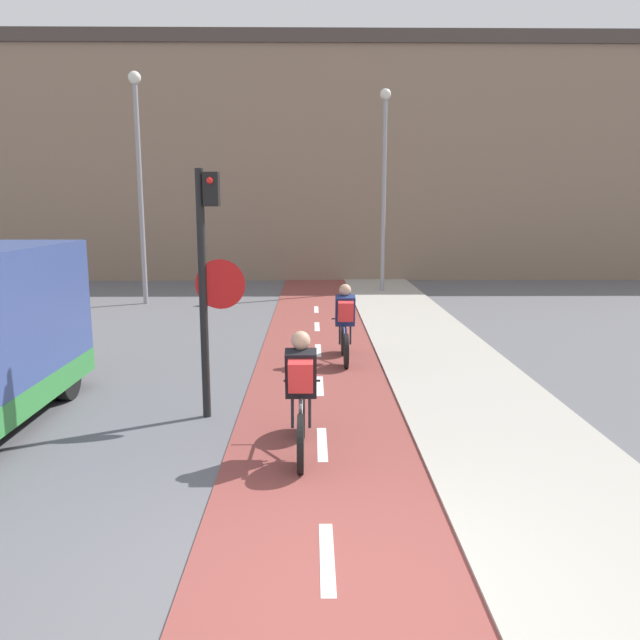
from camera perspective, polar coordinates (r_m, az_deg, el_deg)
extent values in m
plane|color=#5B5B60|center=(5.12, 0.79, -24.01)|extent=(120.00, 120.00, 0.00)
cube|color=brown|center=(5.12, 0.79, -23.91)|extent=(2.30, 60.00, 0.02)
cube|color=white|center=(5.53, 0.65, -20.89)|extent=(0.12, 1.10, 0.00)
cube|color=white|center=(7.77, 0.19, -11.26)|extent=(0.12, 1.10, 0.00)
cube|color=white|center=(10.14, -0.04, -6.03)|extent=(0.12, 1.10, 0.00)
cube|color=white|center=(12.56, -0.18, -2.79)|extent=(0.12, 1.10, 0.00)
cube|color=white|center=(15.00, -0.27, -0.61)|extent=(0.12, 1.10, 0.00)
cube|color=white|center=(17.46, -0.34, 0.97)|extent=(0.12, 1.10, 0.00)
cube|color=#A8A399|center=(5.67, 27.16, -21.23)|extent=(2.40, 60.00, 0.05)
cube|color=#89705B|center=(26.79, -0.50, 13.61)|extent=(60.00, 5.00, 8.76)
cube|color=#473D38|center=(27.44, -0.52, 23.31)|extent=(60.00, 5.20, 0.50)
cylinder|color=black|center=(8.53, -10.63, 2.11)|extent=(0.11, 0.11, 3.37)
cube|color=black|center=(8.43, -9.90, 11.69)|extent=(0.20, 0.20, 0.44)
sphere|color=red|center=(8.32, -10.05, 12.46)|extent=(0.09, 0.09, 0.09)
cone|color=red|center=(8.47, -9.11, 3.24)|extent=(0.67, 0.01, 0.67)
cone|color=silver|center=(8.48, -9.10, 3.25)|extent=(0.60, 0.02, 0.60)
cylinder|color=gray|center=(19.18, -16.09, 10.83)|extent=(0.14, 0.14, 6.32)
sphere|color=silver|center=(19.50, -16.60, 20.47)|extent=(0.36, 0.36, 0.36)
cylinder|color=gray|center=(21.09, 5.84, 11.08)|extent=(0.14, 0.14, 6.30)
sphere|color=silver|center=(21.38, 6.01, 19.84)|extent=(0.36, 0.36, 0.36)
cylinder|color=black|center=(6.96, -1.79, -11.24)|extent=(0.07, 0.65, 0.65)
cylinder|color=black|center=(7.97, -1.65, -8.40)|extent=(0.07, 0.65, 0.65)
cylinder|color=slate|center=(7.60, -1.70, -7.98)|extent=(0.04, 0.68, 0.41)
cylinder|color=slate|center=(7.12, -1.76, -9.11)|extent=(0.04, 0.35, 0.43)
cylinder|color=slate|center=(7.38, -1.73, -6.88)|extent=(0.04, 0.99, 0.07)
cylinder|color=slate|center=(7.16, -1.76, -10.70)|extent=(0.04, 0.41, 0.05)
cylinder|color=black|center=(7.84, -1.67, -5.57)|extent=(0.46, 0.03, 0.03)
cube|color=black|center=(7.18, -1.76, -4.91)|extent=(0.36, 0.31, 0.59)
sphere|color=tan|center=(7.13, -1.77, -1.88)|extent=(0.22, 0.22, 0.22)
cylinder|color=#232328|center=(7.28, -2.54, -8.27)|extent=(0.04, 0.07, 0.41)
cylinder|color=#232328|center=(7.28, -0.95, -8.27)|extent=(0.04, 0.07, 0.41)
cube|color=red|center=(7.00, -1.78, -5.14)|extent=(0.28, 0.23, 0.39)
cylinder|color=black|center=(11.21, 2.41, -2.86)|extent=(0.07, 0.64, 0.64)
cylinder|color=black|center=(12.23, 2.14, -1.74)|extent=(0.07, 0.64, 0.64)
cylinder|color=navy|center=(11.88, 2.23, -1.27)|extent=(0.04, 0.66, 0.40)
cylinder|color=navy|center=(11.40, 2.35, -1.69)|extent=(0.04, 0.34, 0.42)
cylinder|color=navy|center=(11.68, 2.27, -0.47)|extent=(0.04, 0.96, 0.07)
cylinder|color=navy|center=(11.40, 2.35, -2.67)|extent=(0.04, 0.40, 0.05)
cylinder|color=black|center=(12.15, 2.16, 0.12)|extent=(0.46, 0.03, 0.03)
cube|color=navy|center=(11.52, 2.31, 0.87)|extent=(0.36, 0.31, 0.59)
sphere|color=tan|center=(11.50, 2.32, 2.76)|extent=(0.22, 0.22, 0.22)
cylinder|color=#232328|center=(11.56, 1.81, -1.27)|extent=(0.04, 0.07, 0.40)
cylinder|color=#232328|center=(11.57, 2.80, -1.26)|extent=(0.04, 0.07, 0.40)
cube|color=red|center=(11.33, 2.36, 0.81)|extent=(0.28, 0.23, 0.39)
cube|color=black|center=(11.09, -25.36, 3.10)|extent=(1.83, 0.04, 0.70)
cylinder|color=black|center=(10.18, -22.12, -4.83)|extent=(0.18, 0.70, 0.70)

